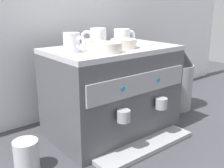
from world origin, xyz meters
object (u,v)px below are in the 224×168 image
at_px(ceramic_bowl_2, 108,48).
at_px(ceramic_cup_2, 73,42).
at_px(ceramic_cup_1, 97,36).
at_px(milk_pitcher, 26,155).
at_px(ceramic_cup_0, 123,36).
at_px(espresso_machine, 113,91).
at_px(ceramic_bowl_1, 92,44).
at_px(coffee_grinder, 177,78).
at_px(ceramic_bowl_0, 124,44).

bearing_deg(ceramic_bowl_2, ceramic_cup_2, 139.50).
height_order(ceramic_cup_1, ceramic_cup_2, same).
bearing_deg(milk_pitcher, ceramic_cup_0, 11.66).
distance_m(ceramic_cup_2, ceramic_bowl_2, 0.15).
distance_m(espresso_machine, milk_pitcher, 0.50).
bearing_deg(ceramic_bowl_1, ceramic_bowl_2, -97.54).
xyz_separation_m(ceramic_cup_1, ceramic_bowl_2, (-0.10, -0.21, -0.02)).
distance_m(espresso_machine, ceramic_cup_2, 0.34).
distance_m(coffee_grinder, milk_pitcher, 0.99).
distance_m(ceramic_bowl_2, coffee_grinder, 0.67).
bearing_deg(coffee_grinder, ceramic_cup_2, -179.50).
xyz_separation_m(ceramic_cup_2, ceramic_bowl_1, (0.13, 0.05, -0.02)).
bearing_deg(ceramic_bowl_2, ceramic_bowl_0, 19.76).
distance_m(ceramic_cup_2, ceramic_bowl_0, 0.24).
height_order(ceramic_cup_1, ceramic_bowl_0, ceramic_cup_1).
bearing_deg(milk_pitcher, ceramic_bowl_1, 14.13).
bearing_deg(coffee_grinder, ceramic_cup_1, 167.71).
distance_m(ceramic_cup_0, ceramic_bowl_1, 0.21).
xyz_separation_m(ceramic_cup_1, ceramic_bowl_0, (0.03, -0.17, -0.02)).
relative_size(ceramic_cup_2, ceramic_bowl_2, 0.92).
bearing_deg(ceramic_cup_2, ceramic_cup_1, 29.71).
height_order(espresso_machine, ceramic_cup_2, ceramic_cup_2).
relative_size(ceramic_bowl_0, milk_pitcher, 0.98).
height_order(espresso_machine, ceramic_bowl_0, ceramic_bowl_0).
relative_size(ceramic_cup_2, ceramic_bowl_1, 1.22).
bearing_deg(ceramic_cup_0, ceramic_bowl_2, -143.79).
bearing_deg(ceramic_cup_0, milk_pitcher, -168.34).
bearing_deg(ceramic_cup_2, coffee_grinder, 0.50).
xyz_separation_m(ceramic_cup_2, ceramic_bowl_0, (0.24, -0.05, -0.02)).
xyz_separation_m(ceramic_bowl_0, coffee_grinder, (0.49, 0.05, -0.26)).
relative_size(ceramic_bowl_0, coffee_grinder, 0.30).
bearing_deg(ceramic_bowl_1, milk_pitcher, -165.87).
distance_m(ceramic_bowl_0, coffee_grinder, 0.55).
xyz_separation_m(ceramic_bowl_0, ceramic_bowl_2, (-0.13, -0.05, 0.00)).
distance_m(ceramic_bowl_1, milk_pitcher, 0.55).
height_order(ceramic_cup_2, ceramic_bowl_2, ceramic_cup_2).
bearing_deg(ceramic_bowl_1, coffee_grinder, -4.11).
bearing_deg(espresso_machine, coffee_grinder, 0.32).
height_order(ceramic_bowl_1, coffee_grinder, ceramic_bowl_1).
relative_size(ceramic_cup_0, ceramic_bowl_2, 1.03).
bearing_deg(coffee_grinder, milk_pitcher, -176.86).
distance_m(ceramic_cup_0, ceramic_cup_1, 0.14).
xyz_separation_m(espresso_machine, coffee_grinder, (0.51, 0.00, -0.02)).
bearing_deg(milk_pitcher, ceramic_cup_2, 10.51).
bearing_deg(espresso_machine, ceramic_cup_0, 29.99).
distance_m(espresso_machine, ceramic_bowl_1, 0.25).
height_order(ceramic_cup_0, ceramic_bowl_1, ceramic_cup_0).
bearing_deg(ceramic_bowl_0, ceramic_bowl_2, -160.24).
bearing_deg(coffee_grinder, ceramic_bowl_2, -170.80).
xyz_separation_m(espresso_machine, milk_pitcher, (-0.47, -0.05, -0.15)).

